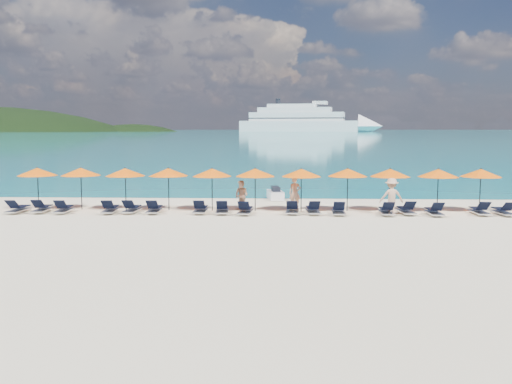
{
  "coord_description": "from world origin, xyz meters",
  "views": [
    {
      "loc": [
        1.13,
        -24.82,
        4.37
      ],
      "look_at": [
        0.0,
        3.0,
        1.2
      ],
      "focal_mm": 40.0,
      "sensor_mm": 36.0,
      "label": 1
    }
  ],
  "objects": [
    {
      "name": "umbrella_5",
      "position": [
        -0.12,
        4.8,
        2.02
      ],
      "size": [
        2.1,
        2.1,
        2.28
      ],
      "color": "black",
      "rests_on": "ground"
    },
    {
      "name": "cruise_ship",
      "position": [
        32.91,
        549.0,
        10.27
      ],
      "size": [
        143.46,
        50.62,
        39.48
      ],
      "rotation": [
        0.0,
        0.0,
        -0.2
      ],
      "color": "silver",
      "rests_on": "ground"
    },
    {
      "name": "umbrella_10",
      "position": [
        11.58,
        5.03,
        2.02
      ],
      "size": [
        2.1,
        2.1,
        2.28
      ],
      "color": "black",
      "rests_on": "ground"
    },
    {
      "name": "umbrella_1",
      "position": [
        -9.41,
        4.97,
        2.02
      ],
      "size": [
        2.1,
        2.1,
        2.28
      ],
      "color": "black",
      "rests_on": "ground"
    },
    {
      "name": "umbrella_7",
      "position": [
        4.72,
        5.01,
        2.02
      ],
      "size": [
        2.1,
        2.1,
        2.28
      ],
      "color": "black",
      "rests_on": "ground"
    },
    {
      "name": "lounger_10",
      "position": [
        2.85,
        3.77,
        0.24
      ],
      "size": [
        0.72,
        1.74,
        0.66
      ],
      "rotation": [
        0.0,
        0.0,
        0.06
      ],
      "color": "silver",
      "rests_on": "ground"
    },
    {
      "name": "lounger_9",
      "position": [
        1.82,
        3.79,
        0.24
      ],
      "size": [
        0.74,
        1.74,
        0.66
      ],
      "rotation": [
        0.0,
        0.0,
        -0.07
      ],
      "color": "silver",
      "rests_on": "ground"
    },
    {
      "name": "beachgoer_b",
      "position": [
        -0.84,
        4.92,
        0.79
      ],
      "size": [
        0.89,
        0.79,
        1.59
      ],
      "primitive_type": "imported",
      "rotation": [
        0.0,
        0.0,
        -0.58
      ],
      "color": "tan",
      "rests_on": "ground"
    },
    {
      "name": "beachgoer_c",
      "position": [
        6.78,
        3.81,
        0.92
      ],
      "size": [
        1.21,
        0.61,
        1.84
      ],
      "primitive_type": "imported",
      "rotation": [
        0.0,
        0.0,
        3.19
      ],
      "color": "tan",
      "rests_on": "ground"
    },
    {
      "name": "lounger_3",
      "position": [
        -7.48,
        3.62,
        0.24
      ],
      "size": [
        0.71,
        1.73,
        0.66
      ],
      "rotation": [
        0.0,
        0.0,
        0.05
      ],
      "color": "silver",
      "rests_on": "ground"
    },
    {
      "name": "lounger_15",
      "position": [
        11.17,
        3.83,
        0.24
      ],
      "size": [
        0.65,
        1.71,
        0.66
      ],
      "rotation": [
        0.0,
        0.0,
        0.02
      ],
      "color": "silver",
      "rests_on": "ground"
    },
    {
      "name": "umbrella_3",
      "position": [
        -4.7,
        4.89,
        2.02
      ],
      "size": [
        2.1,
        2.1,
        2.28
      ],
      "color": "black",
      "rests_on": "ground"
    },
    {
      "name": "lounger_0",
      "position": [
        -12.23,
        3.51,
        0.24
      ],
      "size": [
        0.71,
        1.73,
        0.66
      ],
      "rotation": [
        0.0,
        0.0,
        -0.06
      ],
      "color": "silver",
      "rests_on": "ground"
    },
    {
      "name": "lounger_11",
      "position": [
        4.11,
        3.56,
        0.24
      ],
      "size": [
        0.68,
        1.72,
        0.66
      ],
      "rotation": [
        0.0,
        0.0,
        -0.04
      ],
      "color": "silver",
      "rests_on": "ground"
    },
    {
      "name": "umbrella_9",
      "position": [
        9.35,
        4.83,
        2.02
      ],
      "size": [
        2.1,
        2.1,
        2.28
      ],
      "color": "black",
      "rests_on": "ground"
    },
    {
      "name": "umbrella_8",
      "position": [
        6.9,
        4.92,
        2.02
      ],
      "size": [
        2.1,
        2.1,
        2.28
      ],
      "color": "black",
      "rests_on": "ground"
    },
    {
      "name": "lounger_5",
      "position": [
        -5.22,
        3.7,
        0.24
      ],
      "size": [
        0.65,
        1.71,
        0.66
      ],
      "rotation": [
        0.0,
        0.0,
        0.02
      ],
      "color": "silver",
      "rests_on": "ground"
    },
    {
      "name": "umbrella_2",
      "position": [
        -6.97,
        4.78,
        2.02
      ],
      "size": [
        2.1,
        2.1,
        2.28
      ],
      "color": "black",
      "rests_on": "ground"
    },
    {
      "name": "lounger_6",
      "position": [
        -2.86,
        3.76,
        0.24
      ],
      "size": [
        0.63,
        1.7,
        0.66
      ],
      "rotation": [
        0.0,
        0.0,
        0.01
      ],
      "color": "silver",
      "rests_on": "ground"
    },
    {
      "name": "lounger_7",
      "position": [
        -1.74,
        3.67,
        0.24
      ],
      "size": [
        0.73,
        1.74,
        0.66
      ],
      "rotation": [
        0.0,
        0.0,
        0.06
      ],
      "color": "silver",
      "rests_on": "ground"
    },
    {
      "name": "sea",
      "position": [
        0.0,
        660.0,
        0.01
      ],
      "size": [
        1600.0,
        1300.0,
        0.01
      ],
      "primitive_type": "cube",
      "color": "#1FA9B2",
      "rests_on": "ground"
    },
    {
      "name": "lounger_16",
      "position": [
        12.3,
        3.7,
        0.24
      ],
      "size": [
        0.74,
        1.74,
        0.66
      ],
      "rotation": [
        0.0,
        0.0,
        0.07
      ],
      "color": "silver",
      "rests_on": "ground"
    },
    {
      "name": "umbrella_0",
      "position": [
        -11.71,
        4.86,
        2.02
      ],
      "size": [
        2.1,
        2.1,
        2.28
      ],
      "color": "black",
      "rests_on": "ground"
    },
    {
      "name": "headland_small",
      "position": [
        -150.0,
        560.0,
        -35.0
      ],
      "size": [
        162.0,
        126.0,
        85.5
      ],
      "color": "black",
      "rests_on": "ground"
    },
    {
      "name": "lounger_14",
      "position": [
        8.84,
        3.48,
        0.24
      ],
      "size": [
        0.65,
        1.71,
        0.66
      ],
      "rotation": [
        0.0,
        0.0,
        0.02
      ],
      "color": "silver",
      "rests_on": "ground"
    },
    {
      "name": "umbrella_4",
      "position": [
        -2.38,
        4.74,
        2.02
      ],
      "size": [
        2.1,
        2.1,
        2.28
      ],
      "color": "black",
      "rests_on": "ground"
    },
    {
      "name": "lounger_8",
      "position": [
        -0.56,
        3.49,
        0.24
      ],
      "size": [
        0.75,
        1.74,
        0.66
      ],
      "rotation": [
        0.0,
        0.0,
        -0.08
      ],
      "color": "silver",
      "rests_on": "ground"
    },
    {
      "name": "umbrella_6",
      "position": [
        2.29,
        4.76,
        2.02
      ],
      "size": [
        2.1,
        2.1,
        2.28
      ],
      "color": "black",
      "rests_on": "ground"
    },
    {
      "name": "lounger_12",
      "position": [
        6.5,
        3.57,
        0.24
      ],
      "size": [
        0.65,
        1.71,
        0.66
      ],
      "rotation": [
        0.0,
        0.0,
        -0.02
      ],
      "color": "silver",
      "rests_on": "ground"
    },
    {
      "name": "jetski",
      "position": [
        0.91,
        9.62,
        0.32
      ],
      "size": [
        1.11,
        2.27,
        0.77
      ],
      "rotation": [
        0.0,
        0.0,
        0.14
      ],
      "color": "white",
      "rests_on": "ground"
    },
    {
      "name": "ground",
      "position": [
        0.0,
        0.0,
        0.0
      ],
      "size": [
        1400.0,
        1400.0,
        0.0
      ],
      "primitive_type": "plane",
      "color": "beige"
    },
    {
      "name": "lounger_1",
      "position": [
        -11.05,
        3.71,
        0.24
      ],
      "size": [
        0.68,
        1.72,
        0.66
      ],
      "rotation": [
        0.0,
        0.0,
        0.04
      ],
      "color": "silver",
      "rests_on": "ground"
    },
    {
      "name": "lounger_2",
      "position": [
        -9.86,
        3.56,
        0.24
      ],
      "size": [
        0.73,
        1.74,
        0.66
      ],
      "rotation": [
        0.0,
        0.0,
        0.07
      ],
      "color": "silver",
      "rests_on": "ground"
    },
    {
      "name": "lounger_13",
      "position": [
        7.54,
        3.85,
        0.24
      ],
      "size": [
        0.74,
        1.74,
        0.66
      ],
      "rotation": [
        0.0,
        0.0,
        0.07
      ],
      "color": "silver",
      "rests_on": "ground"
    },
    {
      "name": "lounger_4",
      "position": [
        -6.4,
        3.74,
        0.24
      ],
      "size": [
        0.69,
        1.73,
        0.66
      ],
      "rotation": [
        0.0,
        0.0,
        -0.04
      ],
      "color": "silver",
      "rests_on": "ground"
    },
    {
      "name": "beachgoer_a",
      "position": [
        1.98,
        5.5,
        0.87
      ],
      "size": [
        0.7,
        0.52,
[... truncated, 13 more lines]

